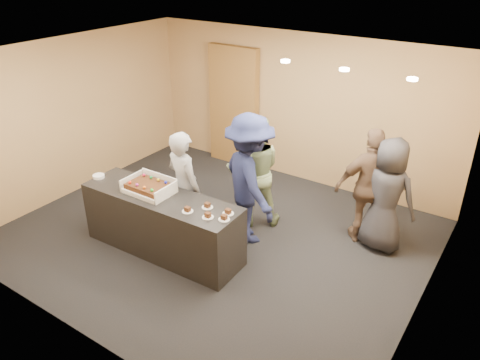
{
  "coord_description": "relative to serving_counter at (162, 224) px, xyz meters",
  "views": [
    {
      "loc": [
        3.66,
        -4.81,
        4.0
      ],
      "look_at": [
        0.44,
        0.0,
        1.07
      ],
      "focal_mm": 35.0,
      "sensor_mm": 36.0,
      "label": 1
    }
  ],
  "objects": [
    {
      "name": "sheet_cake",
      "position": [
        -0.2,
        -0.0,
        0.55
      ],
      "size": [
        0.57,
        0.4,
        0.11
      ],
      "color": "#3F210E",
      "rests_on": "cake_box"
    },
    {
      "name": "ceiling_spotlights",
      "position": [
        2.0,
        1.23,
        2.22
      ],
      "size": [
        1.72,
        0.12,
        0.03
      ],
      "color": "#FFEAC6",
      "rests_on": "ceiling"
    },
    {
      "name": "slice_b",
      "position": [
        0.74,
        0.11,
        0.47
      ],
      "size": [
        0.15,
        0.15,
        0.07
      ],
      "color": "white",
      "rests_on": "serving_counter"
    },
    {
      "name": "serving_counter",
      "position": [
        0.0,
        0.0,
        0.0
      ],
      "size": [
        2.42,
        0.76,
        0.9
      ],
      "primitive_type": "cube",
      "rotation": [
        0.0,
        0.0,
        0.03
      ],
      "color": "black",
      "rests_on": "floor"
    },
    {
      "name": "person_server_grey",
      "position": [
        0.05,
        0.45,
        0.41
      ],
      "size": [
        0.7,
        0.53,
        1.71
      ],
      "primitive_type": "imported",
      "rotation": [
        0.0,
        0.0,
        2.93
      ],
      "color": "gray",
      "rests_on": "floor"
    },
    {
      "name": "storage_cabinet",
      "position": [
        -0.92,
        3.14,
        0.72
      ],
      "size": [
        1.06,
        0.15,
        2.34
      ],
      "primitive_type": "cube",
      "color": "brown",
      "rests_on": "floor"
    },
    {
      "name": "slice_a",
      "position": [
        0.59,
        -0.12,
        0.47
      ],
      "size": [
        0.15,
        0.15,
        0.07
      ],
      "color": "white",
      "rests_on": "serving_counter"
    },
    {
      "name": "person_dark_suit",
      "position": [
        2.57,
        1.85,
        0.4
      ],
      "size": [
        0.9,
        0.65,
        1.7
      ],
      "primitive_type": "imported",
      "rotation": [
        0.0,
        0.0,
        3.0
      ],
      "color": "#2A292E",
      "rests_on": "floor"
    },
    {
      "name": "person_navy_man",
      "position": [
        0.85,
        0.96,
        0.53
      ],
      "size": [
        1.46,
        1.32,
        1.97
      ],
      "primitive_type": "imported",
      "rotation": [
        0.0,
        0.0,
        2.55
      ],
      "color": "#181D42",
      "rests_on": "floor"
    },
    {
      "name": "person_brown_extra",
      "position": [
        2.32,
        1.91,
        0.43
      ],
      "size": [
        1.09,
        0.95,
        1.77
      ],
      "primitive_type": "imported",
      "rotation": [
        0.0,
        0.0,
        3.76
      ],
      "color": "brown",
      "rests_on": "floor"
    },
    {
      "name": "slice_e",
      "position": [
        1.1,
        -0.01,
        0.47
      ],
      "size": [
        0.15,
        0.15,
        0.07
      ],
      "color": "white",
      "rests_on": "serving_counter"
    },
    {
      "name": "slice_d",
      "position": [
        1.06,
        0.13,
        0.47
      ],
      "size": [
        0.15,
        0.15,
        0.07
      ],
      "color": "white",
      "rests_on": "serving_counter"
    },
    {
      "name": "person_sage_man",
      "position": [
        0.64,
        1.41,
        0.44
      ],
      "size": [
        1.09,
        1.05,
        1.77
      ],
      "primitive_type": "imported",
      "rotation": [
        0.0,
        0.0,
        3.77
      ],
      "color": "gray",
      "rests_on": "floor"
    },
    {
      "name": "room",
      "position": [
        0.4,
        0.73,
        0.9
      ],
      "size": [
        6.04,
        6.0,
        2.7
      ],
      "color": "black",
      "rests_on": "ground"
    },
    {
      "name": "cake_box",
      "position": [
        -0.2,
        0.02,
        0.5
      ],
      "size": [
        0.67,
        0.46,
        0.2
      ],
      "color": "white",
      "rests_on": "serving_counter"
    },
    {
      "name": "slice_c",
      "position": [
        0.9,
        -0.09,
        0.47
      ],
      "size": [
        0.15,
        0.15,
        0.07
      ],
      "color": "white",
      "rests_on": "serving_counter"
    },
    {
      "name": "plate_stack",
      "position": [
        -1.15,
        -0.08,
        0.47
      ],
      "size": [
        0.17,
        0.17,
        0.04
      ],
      "primitive_type": "cylinder",
      "color": "white",
      "rests_on": "serving_counter"
    }
  ]
}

